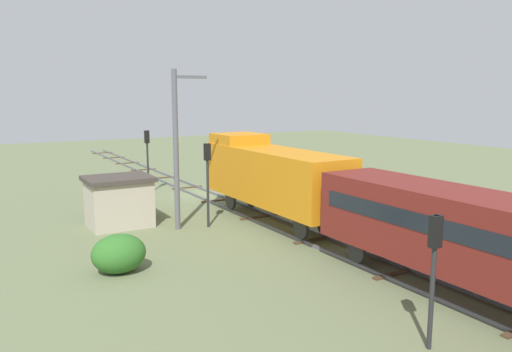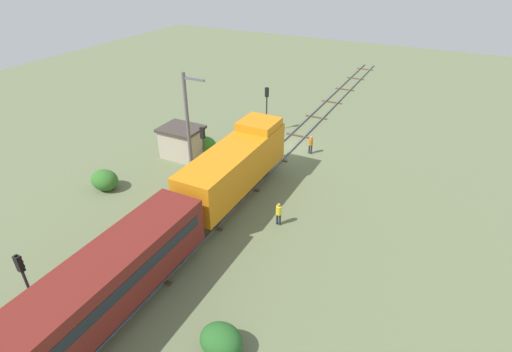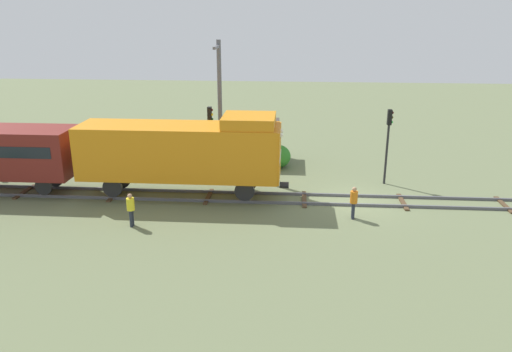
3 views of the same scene
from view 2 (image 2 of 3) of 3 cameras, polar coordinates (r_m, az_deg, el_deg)
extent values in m
plane|color=#66704C|center=(37.41, 4.42, 4.17)|extent=(97.56, 97.56, 0.00)
cube|color=#595960|center=(37.14, 5.45, 4.06)|extent=(0.10, 65.04, 0.16)
cube|color=#595960|center=(37.62, 3.42, 4.51)|extent=(0.10, 65.04, 0.16)
cube|color=#4C3823|center=(64.37, 15.31, 14.49)|extent=(2.40, 0.24, 0.09)
cube|color=#4C3823|center=(59.26, 14.04, 13.35)|extent=(2.40, 0.24, 0.09)
cube|color=#4C3823|center=(54.22, 12.54, 11.98)|extent=(2.40, 0.24, 0.09)
cube|color=#4C3823|center=(49.25, 10.76, 10.33)|extent=(2.40, 0.24, 0.09)
cube|color=#4C3823|center=(44.39, 8.62, 8.29)|extent=(2.40, 0.24, 0.09)
cube|color=#4C3823|center=(39.68, 5.98, 5.75)|extent=(2.40, 0.24, 0.09)
cube|color=#4C3823|center=(35.16, 2.68, 2.52)|extent=(2.40, 0.24, 0.09)
cube|color=#4C3823|center=(30.94, -1.53, -1.63)|extent=(2.40, 0.24, 0.09)
cube|color=#4C3823|center=(27.15, -7.02, -6.99)|extent=(2.40, 0.24, 0.09)
cube|color=#4C3823|center=(24.00, -14.32, -13.82)|extent=(2.40, 0.24, 0.09)
cube|color=orange|center=(28.43, -3.11, 1.46)|extent=(2.90, 11.00, 2.90)
cube|color=orange|center=(30.76, 0.45, 7.44)|extent=(2.75, 2.80, 0.60)
cube|color=orange|center=(32.82, 1.73, 5.61)|extent=(2.84, 0.10, 2.84)
cube|color=white|center=(32.93, 1.76, 5.32)|extent=(2.46, 0.06, 0.20)
sphere|color=white|center=(32.24, 2.53, 7.27)|extent=(0.28, 0.28, 0.28)
sphere|color=white|center=(32.60, 1.08, 7.55)|extent=(0.28, 0.28, 0.28)
cylinder|color=#262628|center=(33.87, 1.91, 2.95)|extent=(0.36, 0.50, 0.36)
cylinder|color=#262628|center=(31.96, 1.41, 0.87)|extent=(0.18, 1.10, 1.10)
cylinder|color=#262628|center=(32.53, -0.87, 1.44)|extent=(0.18, 1.10, 1.10)
cylinder|color=#262628|center=(26.53, -5.62, -6.12)|extent=(0.18, 1.10, 1.10)
cylinder|color=#262628|center=(27.21, -8.20, -5.27)|extent=(0.18, 1.10, 1.10)
cube|color=maroon|center=(20.59, -22.18, -15.06)|extent=(2.80, 14.00, 2.70)
cube|color=black|center=(20.36, -22.37, -14.36)|extent=(2.84, 12.88, 0.64)
cylinder|color=#262628|center=(24.08, -10.75, -11.20)|extent=(0.16, 0.96, 0.96)
cylinder|color=#262628|center=(24.83, -13.45, -10.09)|extent=(0.16, 0.96, 0.96)
cylinder|color=#262628|center=(39.55, 1.52, 9.35)|extent=(0.14, 0.14, 4.58)
cube|color=black|center=(38.93, 1.56, 11.88)|extent=(0.32, 0.24, 0.90)
sphere|color=#390606|center=(38.97, 1.66, 12.31)|extent=(0.16, 0.16, 0.16)
sphere|color=#3C3306|center=(39.06, 1.65, 11.92)|extent=(0.16, 0.16, 0.16)
sphere|color=green|center=(39.14, 1.64, 11.53)|extent=(0.16, 0.16, 0.16)
cylinder|color=#262628|center=(31.15, -7.44, 3.04)|extent=(0.14, 0.14, 4.55)
cube|color=black|center=(30.37, -7.67, 6.11)|extent=(0.32, 0.24, 0.90)
sphere|color=#390606|center=(30.36, -7.55, 6.67)|extent=(0.16, 0.16, 0.16)
sphere|color=yellow|center=(30.48, -7.52, 6.19)|extent=(0.16, 0.16, 0.16)
sphere|color=black|center=(30.59, -7.48, 5.71)|extent=(0.16, 0.16, 0.16)
cylinder|color=#262628|center=(23.02, -29.78, -13.54)|extent=(0.14, 0.14, 3.87)
cube|color=black|center=(22.12, -30.76, -10.70)|extent=(0.32, 0.24, 0.90)
sphere|color=red|center=(22.01, -30.65, -9.97)|extent=(0.16, 0.16, 0.16)
sphere|color=#3C3306|center=(22.17, -30.46, -10.53)|extent=(0.16, 0.16, 0.16)
sphere|color=black|center=(22.34, -30.28, -11.08)|extent=(0.16, 0.16, 0.16)
cylinder|color=#262B38|center=(36.20, 7.91, 3.78)|extent=(0.15, 0.15, 0.85)
cylinder|color=#262B38|center=(36.26, 7.62, 3.85)|extent=(0.15, 0.15, 0.85)
cylinder|color=orange|center=(35.92, 7.84, 4.87)|extent=(0.38, 0.38, 0.62)
sphere|color=tan|center=(35.74, 7.89, 5.48)|extent=(0.23, 0.23, 0.23)
cylinder|color=#262B38|center=(26.87, 3.42, -6.24)|extent=(0.15, 0.15, 0.85)
cylinder|color=#262B38|center=(26.93, 3.03, -6.13)|extent=(0.15, 0.15, 0.85)
cylinder|color=yellow|center=(26.47, 3.27, -4.90)|extent=(0.38, 0.38, 0.62)
sphere|color=tan|center=(26.23, 3.30, -4.14)|extent=(0.23, 0.23, 0.23)
cylinder|color=#595960|center=(31.50, -9.70, 7.06)|extent=(0.28, 0.28, 8.40)
cube|color=#595960|center=(29.72, -8.89, 13.52)|extent=(1.80, 0.16, 0.16)
cube|color=#B2A893|center=(35.70, -10.49, 4.63)|extent=(3.20, 2.60, 2.50)
cube|color=#3F3833|center=(35.15, -10.70, 6.65)|extent=(3.50, 2.90, 0.24)
cube|color=#2D2319|center=(36.77, -9.24, 5.02)|extent=(0.80, 0.06, 1.90)
ellipsoid|color=#306A26|center=(32.54, -20.81, -0.54)|extent=(2.17, 1.78, 1.58)
ellipsoid|color=#2F7C26|center=(36.24, -7.25, 4.43)|extent=(2.07, 1.69, 1.50)
ellipsoid|color=#275F26|center=(19.70, -4.99, -22.37)|extent=(2.06, 1.69, 1.50)
camera|label=1|loc=(28.72, -60.07, -4.86)|focal=35.00mm
camera|label=3|loc=(31.47, 52.09, 7.18)|focal=35.00mm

